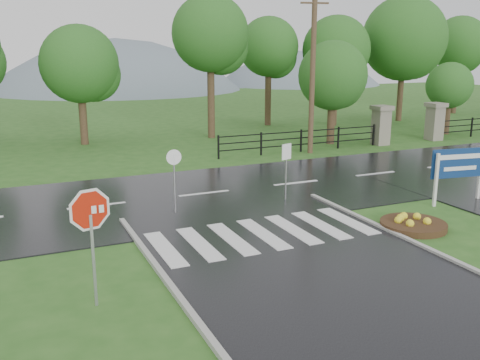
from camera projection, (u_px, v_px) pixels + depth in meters
name	position (u px, v px, depth m)	size (l,w,h in m)	color
ground	(367.00, 308.00, 11.40)	(120.00, 120.00, 0.00)	#2B5B1E
main_road	(204.00, 195.00, 20.26)	(90.00, 8.00, 0.04)	black
crosswalk	(263.00, 234.00, 15.81)	(6.50, 2.80, 0.02)	silver
pillar_west	(381.00, 124.00, 30.45)	(1.00, 1.00, 2.24)	gray
pillar_east	(435.00, 121.00, 32.03)	(1.00, 1.00, 2.24)	gray
fence_west	(301.00, 138.00, 28.47)	(9.58, 0.08, 1.20)	black
hills	(91.00, 203.00, 74.11)	(102.00, 48.00, 48.00)	slate
treeline	(141.00, 138.00, 33.06)	(83.20, 5.20, 10.00)	#20581B
stop_sign	(91.00, 220.00, 11.07)	(1.19, 0.35, 2.77)	#939399
estate_billboard	(460.00, 166.00, 18.84)	(2.25, 0.41, 1.98)	silver
flower_bed	(413.00, 224.00, 16.43)	(2.01, 2.01, 0.40)	#332111
reg_sign_small	(286.00, 161.00, 19.06)	(0.45, 0.17, 2.11)	#939399
reg_sign_round	(174.00, 173.00, 17.58)	(0.51, 0.07, 2.19)	#939399
utility_pole_east	(313.00, 73.00, 27.31)	(1.44, 0.42, 8.22)	#473523
entrance_tree_left	(333.00, 76.00, 30.18)	(3.91, 3.91, 5.86)	#3D2B1C
entrance_tree_right	(449.00, 86.00, 33.87)	(2.91, 2.91, 4.57)	#3D2B1C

